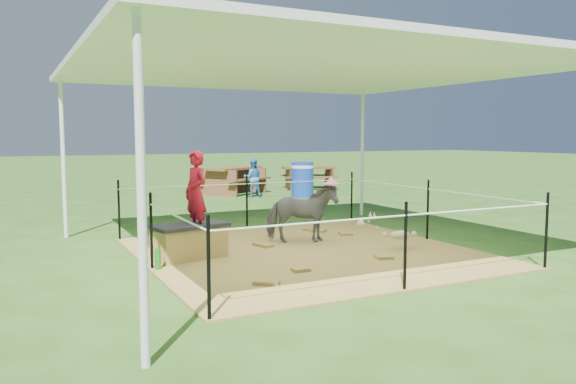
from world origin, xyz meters
name	(u,v)px	position (x,y,z in m)	size (l,w,h in m)	color
ground	(307,254)	(0.00, 0.00, 0.00)	(90.00, 90.00, 0.00)	#2D5919
hay_patch	(307,253)	(0.00, 0.00, 0.01)	(4.60, 4.60, 0.03)	brown
canopy_tent	(307,66)	(0.00, 0.00, 2.69)	(6.30, 6.30, 2.90)	silver
rope_fence	(307,210)	(0.00, 0.00, 0.64)	(4.54, 4.54, 1.00)	black
straw_bale	(190,243)	(-1.65, 0.34, 0.24)	(0.96, 0.48, 0.43)	#A2783B
dark_cloth	(189,226)	(-1.65, 0.34, 0.48)	(1.02, 0.53, 0.05)	black
woman	(196,186)	(-1.55, 0.34, 1.03)	(0.42, 0.28, 1.15)	#AE1026
green_bottle	(158,259)	(-2.20, -0.11, 0.16)	(0.07, 0.07, 0.27)	#1A761F
pony	(302,214)	(0.27, 0.65, 0.49)	(0.50, 1.09, 0.92)	#505055
pink_hat	(302,180)	(0.27, 0.65, 1.02)	(0.29, 0.29, 0.13)	pink
foal	(400,233)	(1.32, -0.48, 0.28)	(0.89, 0.50, 0.50)	#CAB393
trash_barrel	(302,179)	(3.58, 6.79, 0.49)	(0.63, 0.63, 0.98)	#173CAE
picnic_table_near	(234,181)	(2.15, 8.45, 0.39)	(1.88, 1.36, 0.79)	brown
picnic_table_far	(309,178)	(4.90, 8.79, 0.36)	(1.71, 1.24, 0.71)	brown
distant_person	(253,178)	(2.32, 7.40, 0.54)	(0.52, 0.41, 1.08)	#377FD1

